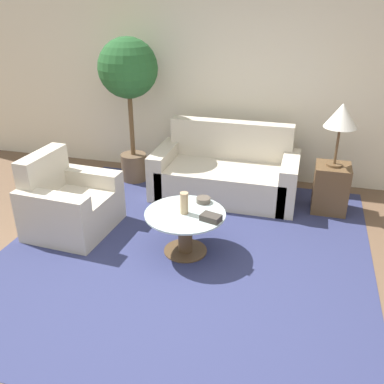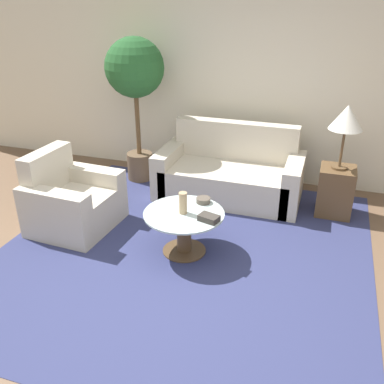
{
  "view_description": "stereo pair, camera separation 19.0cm",
  "coord_description": "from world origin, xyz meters",
  "px_view_note": "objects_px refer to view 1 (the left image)",
  "views": [
    {
      "loc": [
        0.95,
        -2.8,
        2.39
      ],
      "look_at": [
        -0.08,
        0.94,
        0.55
      ],
      "focal_mm": 40.0,
      "sensor_mm": 36.0,
      "label": 1
    },
    {
      "loc": [
        1.13,
        -2.74,
        2.39
      ],
      "look_at": [
        -0.08,
        0.94,
        0.55
      ],
      "focal_mm": 40.0,
      "sensor_mm": 36.0,
      "label": 2
    }
  ],
  "objects_px": {
    "armchair": "(68,205)",
    "bowl": "(203,200)",
    "potted_plant": "(129,79)",
    "book_stack": "(211,218)",
    "sofa_main": "(226,173)",
    "table_lamp": "(342,117)",
    "vase": "(184,203)",
    "coffee_table": "(185,227)"
  },
  "relations": [
    {
      "from": "coffee_table",
      "to": "potted_plant",
      "type": "height_order",
      "value": "potted_plant"
    },
    {
      "from": "armchair",
      "to": "bowl",
      "type": "distance_m",
      "value": 1.49
    },
    {
      "from": "sofa_main",
      "to": "table_lamp",
      "type": "xyz_separation_m",
      "value": [
        1.27,
        -0.13,
        0.86
      ]
    },
    {
      "from": "armchair",
      "to": "vase",
      "type": "distance_m",
      "value": 1.39
    },
    {
      "from": "bowl",
      "to": "book_stack",
      "type": "height_order",
      "value": "book_stack"
    },
    {
      "from": "potted_plant",
      "to": "bowl",
      "type": "xyz_separation_m",
      "value": [
        1.3,
        -1.29,
        -0.91
      ]
    },
    {
      "from": "sofa_main",
      "to": "potted_plant",
      "type": "distance_m",
      "value": 1.71
    },
    {
      "from": "armchair",
      "to": "book_stack",
      "type": "distance_m",
      "value": 1.66
    },
    {
      "from": "armchair",
      "to": "table_lamp",
      "type": "bearing_deg",
      "value": -63.07
    },
    {
      "from": "armchair",
      "to": "coffee_table",
      "type": "xyz_separation_m",
      "value": [
        1.36,
        -0.12,
        0.01
      ]
    },
    {
      "from": "sofa_main",
      "to": "vase",
      "type": "bearing_deg",
      "value": -94.91
    },
    {
      "from": "sofa_main",
      "to": "book_stack",
      "type": "distance_m",
      "value": 1.55
    },
    {
      "from": "coffee_table",
      "to": "table_lamp",
      "type": "relative_size",
      "value": 1.1
    },
    {
      "from": "sofa_main",
      "to": "armchair",
      "type": "xyz_separation_m",
      "value": [
        -1.48,
        -1.33,
        -0.0
      ]
    },
    {
      "from": "book_stack",
      "to": "vase",
      "type": "bearing_deg",
      "value": -178.97
    },
    {
      "from": "vase",
      "to": "book_stack",
      "type": "height_order",
      "value": "vase"
    },
    {
      "from": "bowl",
      "to": "book_stack",
      "type": "distance_m",
      "value": 0.38
    },
    {
      "from": "sofa_main",
      "to": "book_stack",
      "type": "height_order",
      "value": "sofa_main"
    },
    {
      "from": "bowl",
      "to": "table_lamp",
      "type": "bearing_deg",
      "value": 39.55
    },
    {
      "from": "potted_plant",
      "to": "vase",
      "type": "bearing_deg",
      "value": -52.96
    },
    {
      "from": "bowl",
      "to": "armchair",
      "type": "bearing_deg",
      "value": -174.1
    },
    {
      "from": "armchair",
      "to": "potted_plant",
      "type": "distance_m",
      "value": 1.82
    },
    {
      "from": "potted_plant",
      "to": "book_stack",
      "type": "xyz_separation_m",
      "value": [
        1.46,
        -1.64,
        -0.91
      ]
    },
    {
      "from": "armchair",
      "to": "book_stack",
      "type": "height_order",
      "value": "armchair"
    },
    {
      "from": "table_lamp",
      "to": "vase",
      "type": "bearing_deg",
      "value": -136.42
    },
    {
      "from": "table_lamp",
      "to": "coffee_table",
      "type": "bearing_deg",
      "value": -136.45
    },
    {
      "from": "vase",
      "to": "bowl",
      "type": "relative_size",
      "value": 1.5
    },
    {
      "from": "sofa_main",
      "to": "vase",
      "type": "relative_size",
      "value": 8.19
    },
    {
      "from": "table_lamp",
      "to": "bowl",
      "type": "relative_size",
      "value": 4.98
    },
    {
      "from": "table_lamp",
      "to": "bowl",
      "type": "xyz_separation_m",
      "value": [
        -1.28,
        -1.05,
        -0.67
      ]
    },
    {
      "from": "potted_plant",
      "to": "vase",
      "type": "height_order",
      "value": "potted_plant"
    },
    {
      "from": "coffee_table",
      "to": "vase",
      "type": "xyz_separation_m",
      "value": [
        -0.01,
        -0.01,
        0.26
      ]
    },
    {
      "from": "table_lamp",
      "to": "bowl",
      "type": "height_order",
      "value": "table_lamp"
    },
    {
      "from": "coffee_table",
      "to": "bowl",
      "type": "distance_m",
      "value": 0.34
    },
    {
      "from": "sofa_main",
      "to": "table_lamp",
      "type": "relative_size",
      "value": 2.46
    },
    {
      "from": "potted_plant",
      "to": "vase",
      "type": "relative_size",
      "value": 8.7
    },
    {
      "from": "potted_plant",
      "to": "armchair",
      "type": "bearing_deg",
      "value": -96.81
    },
    {
      "from": "armchair",
      "to": "table_lamp",
      "type": "distance_m",
      "value": 3.13
    },
    {
      "from": "potted_plant",
      "to": "book_stack",
      "type": "bearing_deg",
      "value": -48.27
    },
    {
      "from": "bowl",
      "to": "book_stack",
      "type": "relative_size",
      "value": 0.69
    },
    {
      "from": "potted_plant",
      "to": "vase",
      "type": "distance_m",
      "value": 2.13
    },
    {
      "from": "sofa_main",
      "to": "bowl",
      "type": "relative_size",
      "value": 12.27
    }
  ]
}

